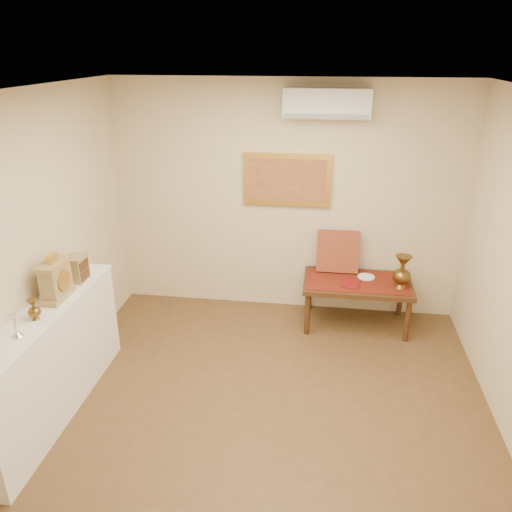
% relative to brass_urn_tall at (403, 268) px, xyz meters
% --- Properties ---
extents(floor, '(4.50, 4.50, 0.00)m').
position_rel_brass_urn_tall_xyz_m(floor, '(-1.31, -1.78, -0.78)').
color(floor, brown).
rests_on(floor, ground).
extents(ceiling, '(4.50, 4.50, 0.00)m').
position_rel_brass_urn_tall_xyz_m(ceiling, '(-1.31, -1.78, 1.92)').
color(ceiling, silver).
rests_on(ceiling, ground).
extents(wall_back, '(4.00, 0.02, 2.70)m').
position_rel_brass_urn_tall_xyz_m(wall_back, '(-1.31, 0.47, 0.57)').
color(wall_back, beige).
rests_on(wall_back, ground).
extents(wall_left, '(0.02, 4.50, 2.70)m').
position_rel_brass_urn_tall_xyz_m(wall_left, '(-3.31, -1.78, 0.57)').
color(wall_left, beige).
rests_on(wall_left, ground).
extents(candlestick, '(0.09, 0.09, 0.18)m').
position_rel_brass_urn_tall_xyz_m(candlestick, '(-3.11, -2.13, 0.29)').
color(candlestick, silver).
rests_on(candlestick, display_ledge).
extents(brass_urn_small, '(0.10, 0.10, 0.23)m').
position_rel_brass_urn_tall_xyz_m(brass_urn_small, '(-3.11, -1.88, 0.31)').
color(brass_urn_small, brown).
rests_on(brass_urn_small, display_ledge).
extents(table_cloth, '(1.14, 0.59, 0.01)m').
position_rel_brass_urn_tall_xyz_m(table_cloth, '(-0.46, 0.10, -0.23)').
color(table_cloth, maroon).
rests_on(table_cloth, low_table).
extents(brass_urn_tall, '(0.20, 0.20, 0.45)m').
position_rel_brass_urn_tall_xyz_m(brass_urn_tall, '(0.00, 0.00, 0.00)').
color(brass_urn_tall, brown).
rests_on(brass_urn_tall, table_cloth).
extents(plate, '(0.20, 0.20, 0.01)m').
position_rel_brass_urn_tall_xyz_m(plate, '(-0.36, 0.20, -0.22)').
color(plate, white).
rests_on(plate, table_cloth).
extents(menu, '(0.22, 0.28, 0.01)m').
position_rel_brass_urn_tall_xyz_m(menu, '(-0.53, -0.00, -0.22)').
color(menu, maroon).
rests_on(menu, table_cloth).
extents(cushion, '(0.48, 0.20, 0.49)m').
position_rel_brass_urn_tall_xyz_m(cushion, '(-0.69, 0.35, 0.02)').
color(cushion, maroon).
rests_on(cushion, table_cloth).
extents(display_ledge, '(0.37, 2.02, 0.98)m').
position_rel_brass_urn_tall_xyz_m(display_ledge, '(-3.13, -1.78, -0.29)').
color(display_ledge, white).
rests_on(display_ledge, floor).
extents(mantel_clock, '(0.17, 0.36, 0.41)m').
position_rel_brass_urn_tall_xyz_m(mantel_clock, '(-3.11, -1.51, 0.37)').
color(mantel_clock, '#A08552').
rests_on(mantel_clock, display_ledge).
extents(wooden_chest, '(0.16, 0.21, 0.24)m').
position_rel_brass_urn_tall_xyz_m(wooden_chest, '(-3.11, -1.15, 0.32)').
color(wooden_chest, '#A08552').
rests_on(wooden_chest, display_ledge).
extents(low_table, '(1.20, 0.70, 0.55)m').
position_rel_brass_urn_tall_xyz_m(low_table, '(-0.46, 0.10, -0.30)').
color(low_table, '#442814').
rests_on(low_table, floor).
extents(painting, '(1.00, 0.06, 0.60)m').
position_rel_brass_urn_tall_xyz_m(painting, '(-1.31, 0.44, 0.82)').
color(painting, gold).
rests_on(painting, wall_back).
extents(ac_unit, '(0.90, 0.25, 0.30)m').
position_rel_brass_urn_tall_xyz_m(ac_unit, '(-0.91, 0.34, 1.67)').
color(ac_unit, white).
rests_on(ac_unit, wall_back).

